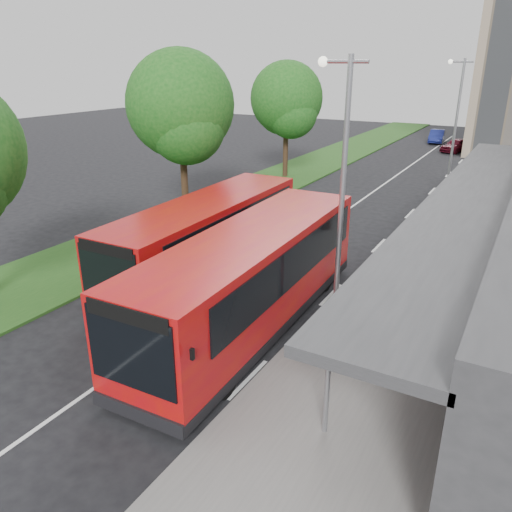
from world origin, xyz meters
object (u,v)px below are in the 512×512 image
(lamp_post_near, at_px, (340,181))
(car_far, at_px, (437,136))
(tree_far, at_px, (287,103))
(bus_main, at_px, (252,279))
(tree_mid, at_px, (181,112))
(litter_bin, at_px, (437,235))
(car_near, at_px, (457,145))
(bollard, at_px, (444,197))
(bus_second, at_px, (207,238))
(lamp_post_far, at_px, (455,118))

(lamp_post_near, distance_m, car_far, 42.46)
(tree_far, height_order, bus_main, tree_far)
(tree_mid, bearing_deg, lamp_post_near, -32.36)
(car_far, bearing_deg, tree_far, -111.73)
(litter_bin, bearing_deg, car_near, 97.19)
(tree_far, relative_size, bollard, 9.02)
(lamp_post_near, xyz_separation_m, litter_bin, (1.54, 8.87, -4.08))
(tree_mid, relative_size, bus_main, 0.77)
(bus_main, xyz_separation_m, car_near, (0.23, 38.18, -0.98))
(bus_main, distance_m, car_near, 38.19)
(bollard, height_order, car_far, car_far)
(tree_far, xyz_separation_m, lamp_post_near, (11.13, -19.05, -0.52))
(tree_mid, height_order, car_near, tree_mid)
(car_near, bearing_deg, tree_mid, -85.32)
(lamp_post_near, xyz_separation_m, bus_second, (-5.80, 1.36, -3.17))
(tree_far, relative_size, bus_second, 0.76)
(tree_mid, height_order, lamp_post_far, tree_mid)
(bollard, xyz_separation_m, car_near, (-2.52, 20.60, 0.04))
(bollard, bearing_deg, tree_mid, -141.80)
(bus_main, distance_m, bollard, 17.83)
(lamp_post_near, distance_m, car_near, 37.11)
(tree_mid, bearing_deg, lamp_post_far, 49.32)
(lamp_post_far, distance_m, bus_second, 19.78)
(tree_mid, height_order, litter_bin, tree_mid)
(lamp_post_far, bearing_deg, tree_far, -175.13)
(litter_bin, bearing_deg, bollard, 97.78)
(bus_second, height_order, litter_bin, bus_second)
(car_far, bearing_deg, lamp_post_far, -84.01)
(lamp_post_near, distance_m, bollard, 16.76)
(car_near, height_order, car_far, car_far)
(bus_second, bearing_deg, litter_bin, 44.54)
(litter_bin, relative_size, car_near, 0.26)
(lamp_post_near, bearing_deg, car_near, 93.08)
(tree_mid, distance_m, car_near, 31.54)
(bus_main, bearing_deg, lamp_post_far, 82.51)
(car_far, bearing_deg, bus_main, -92.87)
(lamp_post_far, distance_m, litter_bin, 11.95)
(litter_bin, distance_m, bollard, 7.43)
(bus_main, relative_size, bollard, 12.55)
(tree_far, bearing_deg, lamp_post_far, 4.87)
(lamp_post_near, relative_size, litter_bin, 8.18)
(bus_main, height_order, car_near, bus_main)
(tree_far, height_order, litter_bin, tree_far)
(car_near, bearing_deg, bus_second, -74.39)
(bus_main, bearing_deg, litter_bin, 68.25)
(car_near, bearing_deg, car_far, 140.12)
(bus_second, xyz_separation_m, bollard, (6.34, 14.88, -0.94))
(lamp_post_far, relative_size, bus_main, 0.71)
(lamp_post_far, xyz_separation_m, car_far, (-4.77, 22.00, -4.06))
(lamp_post_far, bearing_deg, bus_main, -95.91)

